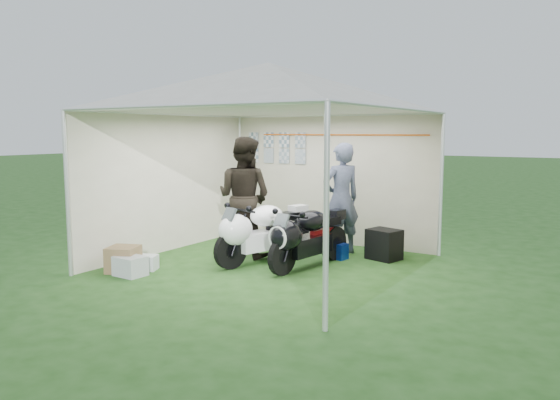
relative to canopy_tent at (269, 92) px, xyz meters
The scene contains 11 objects.
ground 2.58m from the canopy_tent, 89.22° to the right, with size 80.00×80.00×0.00m, color #1F4A16.
canopy_tent is the anchor object (origin of this frame).
motorcycle_white 2.08m from the canopy_tent, behind, with size 0.76×1.81×0.91m.
motorcycle_black 2.16m from the canopy_tent, ahead, with size 0.55×1.77×0.87m.
paddock_stand 2.69m from the canopy_tent, 52.26° to the left, with size 0.33×0.21×0.25m, color #1239C5.
person_dark_jacket 1.76m from the canopy_tent, 158.50° to the left, with size 0.94×0.73×1.93m, color black.
person_blue_jacket 2.16m from the canopy_tent, 65.39° to the left, with size 0.67×0.44×1.83m, color #4F5773.
equipment_box 2.97m from the canopy_tent, 42.75° to the left, with size 0.48×0.38×0.48m, color black.
crate_0 3.19m from the canopy_tent, 129.27° to the right, with size 0.41×0.32×0.27m, color #B3B9BD.
crate_1 3.21m from the canopy_tent, 136.25° to the right, with size 0.41×0.41×0.37m, color brown.
crate_2 3.07m from the canopy_tent, 137.56° to the right, with size 0.29×0.24×0.21m, color silver.
Camera 1 is at (4.45, -6.74, 2.00)m, focal length 35.00 mm.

